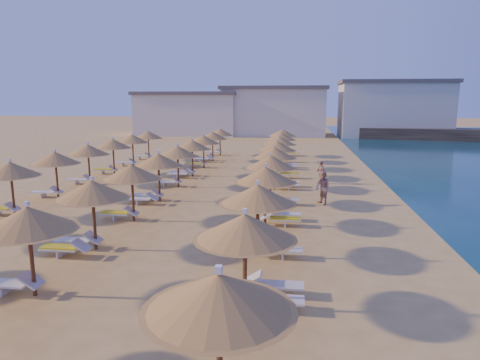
# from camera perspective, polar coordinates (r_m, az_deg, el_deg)

# --- Properties ---
(ground) EXTENTS (220.00, 220.00, 0.00)m
(ground) POSITION_cam_1_polar(r_m,az_deg,el_deg) (19.36, -4.94, -5.92)
(ground) COLOR #DBB360
(ground) RESTS_ON ground
(jetty) EXTENTS (30.23, 9.25, 1.50)m
(jetty) POSITION_cam_1_polar(r_m,az_deg,el_deg) (64.84, 29.10, 5.25)
(jetty) COLOR black
(jetty) RESTS_ON ground
(hotel_blocks) EXTENTS (45.91, 9.17, 8.10)m
(hotel_blocks) POSITION_cam_1_polar(r_m,az_deg,el_deg) (65.10, 6.77, 9.16)
(hotel_blocks) COLOR beige
(hotel_blocks) RESTS_ON ground
(parasol_row_east) EXTENTS (2.76, 41.24, 2.78)m
(parasol_row_east) POSITION_cam_1_polar(r_m,az_deg,el_deg) (22.43, 4.11, 2.30)
(parasol_row_east) COLOR brown
(parasol_row_east) RESTS_ON ground
(parasol_row_west) EXTENTS (2.76, 41.24, 2.78)m
(parasol_row_west) POSITION_cam_1_polar(r_m,az_deg,el_deg) (23.56, -10.83, 2.55)
(parasol_row_west) COLOR brown
(parasol_row_west) RESTS_ON ground
(parasol_row_inland) EXTENTS (2.76, 29.69, 2.78)m
(parasol_row_inland) POSITION_cam_1_polar(r_m,az_deg,el_deg) (27.69, -21.40, 3.21)
(parasol_row_inland) COLOR brown
(parasol_row_inland) RESTS_ON ground
(loungers) EXTENTS (15.22, 39.93, 0.66)m
(loungers) POSITION_cam_1_polar(r_m,az_deg,el_deg) (23.82, -7.66, -1.93)
(loungers) COLOR silver
(loungers) RESTS_ON ground
(beachgoer_c) EXTENTS (0.71, 0.97, 1.52)m
(beachgoer_c) POSITION_cam_1_polar(r_m,az_deg,el_deg) (28.71, 10.71, 1.02)
(beachgoer_c) COLOR tan
(beachgoer_c) RESTS_ON ground
(beachgoer_b) EXTENTS (1.04, 1.10, 1.79)m
(beachgoer_b) POSITION_cam_1_polar(r_m,az_deg,el_deg) (23.06, 10.96, -1.05)
(beachgoer_b) COLOR tan
(beachgoer_b) RESTS_ON ground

